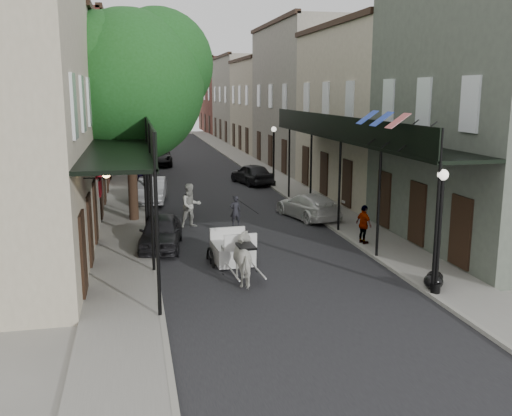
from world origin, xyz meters
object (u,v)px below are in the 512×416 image
lamppost_right_near (439,230)px  pedestrian_sidewalk_left (140,176)px  pedestrian_walking (191,206)px  car_left_mid (152,190)px  lamppost_right_far (274,155)px  carriage (230,234)px  tree_near (137,80)px  car_left_far (157,157)px  car_left_near (161,232)px  lamppost_left (146,193)px  pedestrian_sidewalk_right (364,224)px  car_right_near (308,206)px  horse (247,259)px  tree_far (135,93)px  car_right_far (252,174)px

lamppost_right_near → pedestrian_sidewalk_left: (-8.30, 19.75, -1.01)m
pedestrian_walking → car_left_mid: size_ratio=0.49×
lamppost_right_far → pedestrian_sidewalk_left: size_ratio=2.02×
lamppost_right_far → carriage: (-5.35, -15.11, -1.05)m
carriage → pedestrian_sidewalk_left: (-2.95, 14.86, 0.04)m
lamppost_right_near → lamppost_right_far: 20.00m
tree_near → car_left_far: (1.60, 20.35, -5.80)m
car_left_far → car_left_near: bearing=-91.2°
lamppost_left → carriage: 4.35m
pedestrian_sidewalk_right → tree_near: bearing=37.8°
lamppost_right_far → pedestrian_sidewalk_right: bearing=-89.6°
car_left_near → car_right_near: car_left_near is taller
lamppost_right_near → car_left_far: bearing=101.6°
lamppost_right_far → car_left_near: (-7.70, -12.85, -1.40)m
tree_near → lamppost_left: bearing=-88.7°
pedestrian_walking → car_left_far: (-0.50, 22.14, -0.30)m
tree_near → car_left_mid: size_ratio=2.38×
carriage → lamppost_right_near: bearing=-45.6°
car_right_near → pedestrian_walking: bearing=-7.2°
carriage → car_left_near: size_ratio=0.67×
pedestrian_sidewalk_right → pedestrian_sidewalk_left: bearing=16.3°
pedestrian_sidewalk_left → car_left_far: size_ratio=0.37×
horse → tree_far: bearing=-85.6°
lamppost_left → car_left_mid: (0.50, 8.67, -1.38)m
lamppost_left → car_right_near: size_ratio=0.89×
car_right_near → tree_far: bearing=-76.2°
horse → tree_near: bearing=-75.5°
pedestrian_walking → car_left_far: pedestrian_walking is taller
car_right_near → tree_near: bearing=-22.0°
lamppost_right_far → car_left_far: bearing=118.1°
carriage → car_left_near: carriage is taller
lamppost_left → carriage: bearing=-47.6°
horse → car_left_far: (-1.48, 30.02, -0.08)m
lamppost_right_near → car_right_far: (-1.08, 21.59, -1.37)m
lamppost_left → pedestrian_sidewalk_right: 8.69m
lamppost_right_near → pedestrian_sidewalk_left: 21.44m
tree_far → lamppost_right_far: tree_far is taller
lamppost_left → pedestrian_sidewalk_left: size_ratio=2.02×
tree_far → pedestrian_walking: tree_far is taller
lamppost_left → carriage: size_ratio=1.45×
car_left_mid → carriage: bearing=-72.1°
car_right_near → car_right_far: (-0.53, 10.59, 0.08)m
lamppost_left → carriage: lamppost_left is taller
carriage → car_left_near: 3.28m
pedestrian_walking → lamppost_right_near: bearing=-76.0°
car_right_near → horse: bearing=47.8°
tree_near → pedestrian_walking: (2.10, -1.79, -5.50)m
car_left_far → tree_near: bearing=-93.5°
pedestrian_walking → car_left_mid: bearing=86.6°
pedestrian_sidewalk_left → tree_far: bearing=-127.9°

